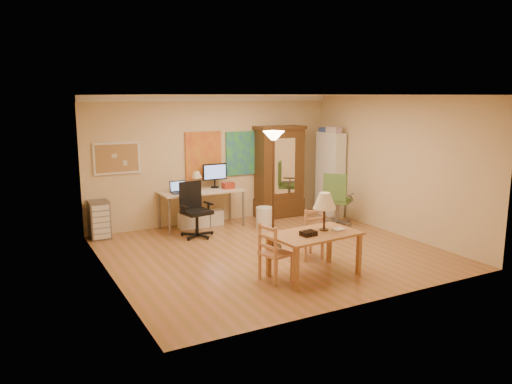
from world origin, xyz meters
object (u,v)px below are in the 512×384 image
office_chair_black (196,222)px  armoire (279,177)px  office_chair_green (337,211)px  computer_desk (202,205)px  dining_table (318,224)px  bookshelf (330,174)px

office_chair_black → armoire: 2.46m
office_chair_black → office_chair_green: bearing=-10.3°
computer_desk → office_chair_green: 2.84m
dining_table → armoire: (1.40, 3.53, 0.09)m
office_chair_black → bookshelf: size_ratio=0.56×
bookshelf → office_chair_black: bearing=-175.5°
office_chair_black → dining_table: bearing=-72.6°
computer_desk → bookshelf: bearing=-6.9°
computer_desk → bookshelf: 3.03m
computer_desk → office_chair_black: bearing=-121.7°
dining_table → office_chair_black: (-0.88, 2.82, -0.51)m
computer_desk → bookshelf: (2.97, -0.36, 0.46)m
bookshelf → dining_table: bearing=-128.8°
office_chair_black → bookshelf: (3.36, 0.27, 0.65)m
dining_table → computer_desk: size_ratio=0.82×
computer_desk → armoire: bearing=2.4°
computer_desk → office_chair_green: bearing=-24.2°
armoire → bookshelf: (1.08, -0.44, 0.05)m
office_chair_black → office_chair_green: office_chair_green is taller
computer_desk → dining_table: bearing=-81.8°
dining_table → office_chair_black: bearing=107.4°
dining_table → armoire: size_ratio=0.69×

